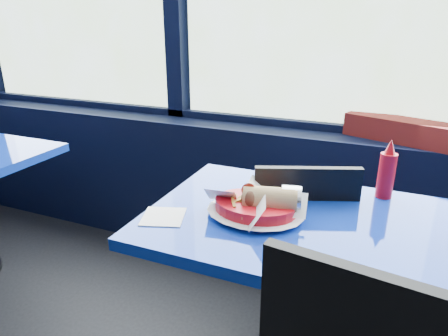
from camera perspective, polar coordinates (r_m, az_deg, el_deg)
window_sill at (r=2.28m, az=10.34°, el=-4.55°), size 5.00×0.26×0.80m
near_table at (r=1.41m, az=14.74°, el=-14.26°), size 1.20×0.70×0.75m
chair_near_back at (r=1.66m, az=13.17°, el=-10.99°), size 0.51×0.51×0.87m
planter_box at (r=2.10m, az=24.27°, el=4.90°), size 0.56×0.31×0.11m
food_basket at (r=1.30m, az=4.73°, el=-5.34°), size 0.32×0.32×0.10m
ketchup_bottle at (r=1.53m, az=22.22°, el=-0.53°), size 0.06×0.06×0.22m
napkin at (r=1.32m, az=-8.66°, el=-6.88°), size 0.17×0.17×0.00m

